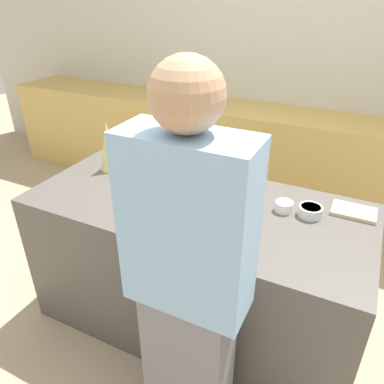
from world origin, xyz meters
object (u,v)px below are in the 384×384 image
object	(u,v)px
baking_tray	(184,204)
candy_bowl_behind_tray	(180,164)
candy_bowl_near_tray_right	(138,159)
person	(189,287)
candy_bowl_far_left	(284,206)
cookbook	(354,212)
decorative_tree	(108,146)
candy_bowl_beside_tree	(310,211)
gingerbread_house	(184,190)

from	to	relation	value
baking_tray	candy_bowl_behind_tray	size ratio (longest dim) A/B	3.85
candy_bowl_near_tray_right	person	distance (m)	1.27
candy_bowl_far_left	cookbook	size ratio (longest dim) A/B	0.42
decorative_tree	candy_bowl_beside_tree	bearing A→B (deg)	0.12
gingerbread_house	candy_bowl_behind_tray	distance (m)	0.48
decorative_tree	candy_bowl_far_left	distance (m)	1.14
candy_bowl_beside_tree	person	bearing A→B (deg)	-112.16
candy_bowl_behind_tray	candy_bowl_far_left	distance (m)	0.78
gingerbread_house	decorative_tree	size ratio (longest dim) A/B	0.71
candy_bowl_behind_tray	cookbook	world-z (taller)	candy_bowl_behind_tray
decorative_tree	candy_bowl_near_tray_right	distance (m)	0.24
person	baking_tray	bearing A→B (deg)	118.89
cookbook	baking_tray	bearing A→B (deg)	-159.09
candy_bowl_beside_tree	cookbook	bearing A→B (deg)	31.97
person	gingerbread_house	bearing A→B (deg)	118.85
cookbook	candy_bowl_beside_tree	bearing A→B (deg)	-148.03
gingerbread_house	candy_bowl_beside_tree	size ratio (longest dim) A/B	1.85
cookbook	candy_bowl_far_left	bearing A→B (deg)	-157.53
decorative_tree	person	world-z (taller)	person
candy_bowl_behind_tray	cookbook	size ratio (longest dim) A/B	0.51
decorative_tree	person	distance (m)	1.24
baking_tray	candy_bowl_near_tray_right	distance (m)	0.64
candy_bowl_near_tray_right	person	size ratio (longest dim) A/B	0.07
decorative_tree	cookbook	distance (m)	1.49
candy_bowl_behind_tray	candy_bowl_beside_tree	distance (m)	0.90
candy_bowl_beside_tree	person	world-z (taller)	person
candy_bowl_behind_tray	candy_bowl_beside_tree	bearing A→B (deg)	-13.60
baking_tray	candy_bowl_near_tray_right	world-z (taller)	candy_bowl_near_tray_right
candy_bowl_beside_tree	candy_bowl_far_left	size ratio (longest dim) A/B	1.33
candy_bowl_behind_tray	person	xyz separation A→B (m)	(0.56, -0.99, 0.01)
decorative_tree	cookbook	size ratio (longest dim) A/B	1.44
decorative_tree	candy_bowl_beside_tree	xyz separation A→B (m)	(1.27, 0.00, -0.13)
baking_tray	candy_bowl_near_tray_right	xyz separation A→B (m)	(-0.53, 0.36, 0.02)
gingerbread_house	candy_bowl_beside_tree	world-z (taller)	gingerbread_house
candy_bowl_behind_tray	person	distance (m)	1.14
candy_bowl_far_left	candy_bowl_behind_tray	bearing A→B (deg)	163.15
candy_bowl_near_tray_right	candy_bowl_beside_tree	bearing A→B (deg)	-7.99
candy_bowl_behind_tray	cookbook	bearing A→B (deg)	-4.51
baking_tray	decorative_tree	xyz separation A→B (m)	(-0.63, 0.19, 0.16)
candy_bowl_near_tray_right	person	world-z (taller)	person
candy_bowl_far_left	cookbook	distance (m)	0.37
candy_bowl_near_tray_right	person	xyz separation A→B (m)	(0.86, -0.94, 0.01)
baking_tray	decorative_tree	distance (m)	0.68
baking_tray	decorative_tree	world-z (taller)	decorative_tree
decorative_tree	gingerbread_house	bearing A→B (deg)	-16.77
gingerbread_house	candy_bowl_near_tray_right	bearing A→B (deg)	146.20
baking_tray	gingerbread_house	world-z (taller)	gingerbread_house
baking_tray	decorative_tree	bearing A→B (deg)	163.20
candy_bowl_behind_tray	cookbook	distance (m)	1.08
candy_bowl_near_tray_right	candy_bowl_far_left	bearing A→B (deg)	-9.69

